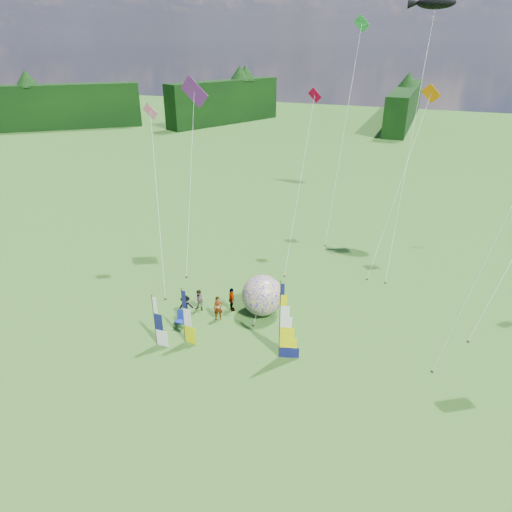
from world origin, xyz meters
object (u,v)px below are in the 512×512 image
(spectator_d, at_px, (232,299))
(kite_whale, at_px, (413,126))
(side_banner_far, at_px, (155,321))
(bol_inflatable, at_px, (262,295))
(side_banner_left, at_px, (183,316))
(spectator_a, at_px, (218,308))
(spectator_b, at_px, (200,300))
(camp_chair, at_px, (180,320))
(spectator_c, at_px, (186,307))
(feather_banner_main, at_px, (280,322))

(spectator_d, height_order, kite_whale, kite_whale)
(side_banner_far, bearing_deg, bol_inflatable, 49.07)
(side_banner_left, relative_size, spectator_a, 2.17)
(bol_inflatable, xyz_separation_m, spectator_b, (-4.03, -1.20, -0.60))
(bol_inflatable, xyz_separation_m, camp_chair, (-4.22, -3.43, -0.80))
(spectator_b, height_order, spectator_c, spectator_c)
(spectator_c, relative_size, kite_whale, 0.08)
(camp_chair, bearing_deg, spectator_b, 78.71)
(feather_banner_main, height_order, camp_chair, feather_banner_main)
(spectator_c, bearing_deg, camp_chair, -139.41)
(feather_banner_main, relative_size, spectator_a, 2.93)
(feather_banner_main, relative_size, spectator_b, 3.20)
(side_banner_far, distance_m, camp_chair, 2.40)
(spectator_a, distance_m, camp_chair, 2.52)
(bol_inflatable, distance_m, camp_chair, 5.50)
(camp_chair, bearing_deg, feather_banner_main, -11.11)
(spectator_c, relative_size, camp_chair, 1.51)
(side_banner_far, relative_size, bol_inflatable, 1.22)
(side_banner_far, relative_size, spectator_c, 1.96)
(side_banner_far, relative_size, camp_chair, 2.97)
(side_banner_left, height_order, spectator_c, side_banner_left)
(bol_inflatable, bearing_deg, camp_chair, -140.89)
(kite_whale, bearing_deg, spectator_d, -115.07)
(spectator_a, relative_size, spectator_b, 1.09)
(spectator_b, bearing_deg, feather_banner_main, -22.09)
(feather_banner_main, height_order, spectator_c, feather_banner_main)
(side_banner_left, xyz_separation_m, kite_whale, (10.38, 18.44, 8.59))
(feather_banner_main, height_order, spectator_a, feather_banner_main)
(bol_inflatable, height_order, kite_whale, kite_whale)
(feather_banner_main, xyz_separation_m, bol_inflatable, (-2.52, 3.99, -1.06))
(bol_inflatable, bearing_deg, spectator_b, -163.47)
(bol_inflatable, xyz_separation_m, spectator_a, (-2.40, -1.72, -0.53))
(side_banner_far, height_order, spectator_a, side_banner_far)
(feather_banner_main, relative_size, bol_inflatable, 1.78)
(camp_chair, height_order, kite_whale, kite_whale)
(spectator_c, bearing_deg, side_banner_left, -121.19)
(side_banner_far, distance_m, bol_inflatable, 7.23)
(side_banner_far, xyz_separation_m, kite_whale, (11.82, 19.31, 8.72))
(side_banner_left, distance_m, spectator_b, 3.70)
(side_banner_far, xyz_separation_m, spectator_d, (2.63, 5.10, -0.82))
(side_banner_far, bearing_deg, feather_banner_main, 11.23)
(feather_banner_main, distance_m, spectator_c, 7.27)
(feather_banner_main, bearing_deg, spectator_d, 126.03)
(side_banner_left, height_order, kite_whale, kite_whale)
(spectator_d, xyz_separation_m, camp_chair, (-2.20, -3.00, -0.28))
(feather_banner_main, bearing_deg, side_banner_far, 176.21)
(side_banner_left, bearing_deg, bol_inflatable, 60.74)
(feather_banner_main, relative_size, kite_whale, 0.23)
(side_banner_far, distance_m, spectator_a, 4.50)
(bol_inflatable, distance_m, spectator_c, 5.04)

